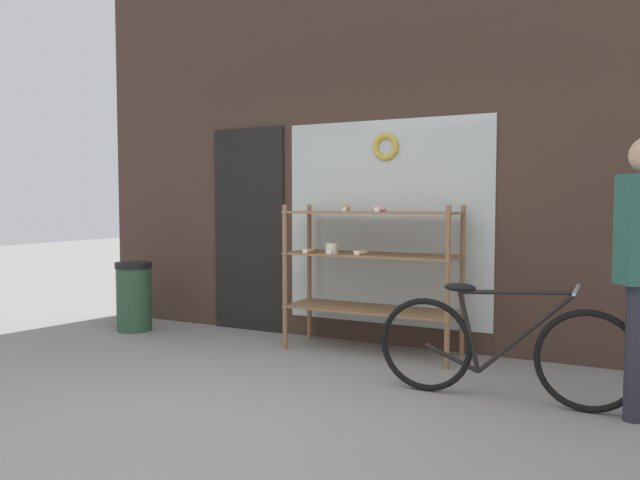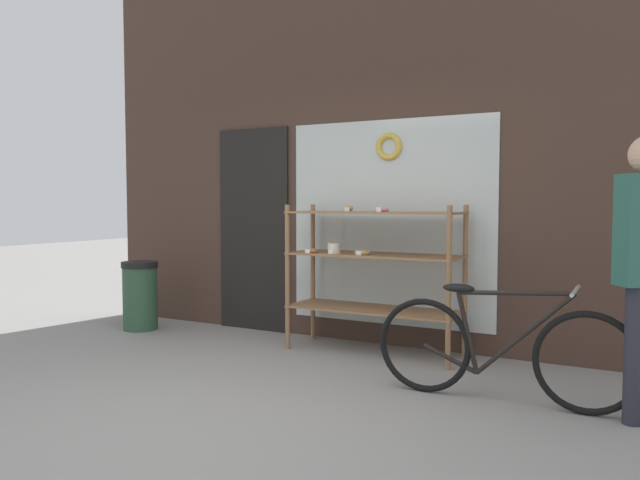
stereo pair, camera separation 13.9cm
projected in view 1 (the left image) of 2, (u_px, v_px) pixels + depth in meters
The scene contains 5 objects.
ground_plane at pixel (206, 424), 3.77m from camera, with size 30.00×30.00×0.00m, color gray.
storefront_facade at pixel (366, 138), 5.90m from camera, with size 6.31×0.13×3.99m.
display_case at pixel (370, 261), 5.52m from camera, with size 1.55×0.51×1.32m.
bicycle at pixel (501, 349), 4.19m from camera, with size 1.73×0.46×0.80m.
trash_bin at pixel (134, 294), 6.49m from camera, with size 0.38×0.38×0.72m.
Camera 1 is at (2.29, -2.97, 1.34)m, focal length 35.00 mm.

